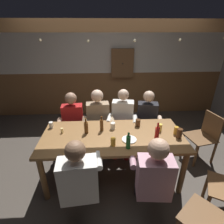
# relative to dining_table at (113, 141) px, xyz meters

# --- Properties ---
(ground_plane) EXTENTS (7.34, 7.34, 0.00)m
(ground_plane) POSITION_rel_dining_table_xyz_m (0.00, 0.00, -0.68)
(ground_plane) COLOR #423A33
(back_wall_upper) EXTENTS (6.12, 0.12, 1.16)m
(back_wall_upper) POSITION_rel_dining_table_xyz_m (0.00, 2.43, 1.06)
(back_wall_upper) COLOR beige
(back_wall_wainscot) EXTENTS (6.12, 0.12, 1.16)m
(back_wall_wainscot) POSITION_rel_dining_table_xyz_m (0.00, 2.43, -0.10)
(back_wall_wainscot) COLOR brown
(back_wall_wainscot) RESTS_ON ground_plane
(ceiling_beam) EXTENTS (5.51, 0.14, 0.16)m
(ceiling_beam) POSITION_rel_dining_table_xyz_m (0.00, 0.34, 1.56)
(ceiling_beam) COLOR brown
(dining_table) EXTENTS (2.09, 0.94, 0.78)m
(dining_table) POSITION_rel_dining_table_xyz_m (0.00, 0.00, 0.00)
(dining_table) COLOR brown
(dining_table) RESTS_ON ground_plane
(person_0) EXTENTS (0.54, 0.51, 1.19)m
(person_0) POSITION_rel_dining_table_xyz_m (-0.70, 0.69, -0.03)
(person_0) COLOR #AD1919
(person_0) RESTS_ON ground_plane
(person_1) EXTENTS (0.57, 0.52, 1.23)m
(person_1) POSITION_rel_dining_table_xyz_m (-0.23, 0.70, -0.00)
(person_1) COLOR #997F60
(person_1) RESTS_ON ground_plane
(person_2) EXTENTS (0.57, 0.58, 1.23)m
(person_2) POSITION_rel_dining_table_xyz_m (0.22, 0.69, -0.01)
(person_2) COLOR silver
(person_2) RESTS_ON ground_plane
(person_3) EXTENTS (0.55, 0.57, 1.19)m
(person_3) POSITION_rel_dining_table_xyz_m (0.69, 0.70, -0.02)
(person_3) COLOR black
(person_3) RESTS_ON ground_plane
(person_4) EXTENTS (0.58, 0.56, 1.22)m
(person_4) POSITION_rel_dining_table_xyz_m (-0.42, -0.69, -0.01)
(person_4) COLOR silver
(person_4) RESTS_ON ground_plane
(person_5) EXTENTS (0.55, 0.56, 1.21)m
(person_5) POSITION_rel_dining_table_xyz_m (0.42, -0.69, -0.01)
(person_5) COLOR #B78493
(person_5) RESTS_ON ground_plane
(chair_empty_near_left) EXTENTS (0.62, 0.62, 0.88)m
(chair_empty_near_left) POSITION_rel_dining_table_xyz_m (0.94, -1.16, -0.21)
(chair_empty_near_left) COLOR brown
(chair_empty_near_left) RESTS_ON ground_plane
(chair_empty_far_end) EXTENTS (0.52, 0.52, 0.88)m
(chair_empty_far_end) POSITION_rel_dining_table_xyz_m (1.66, 0.36, -0.21)
(chair_empty_far_end) COLOR brown
(chair_empty_far_end) RESTS_ON ground_plane
(table_candle) EXTENTS (0.04, 0.04, 0.08)m
(table_candle) POSITION_rel_dining_table_xyz_m (-0.76, 0.11, 0.14)
(table_candle) COLOR #F9E08C
(table_candle) RESTS_ON dining_table
(plate_0) EXTENTS (0.21, 0.21, 0.01)m
(plate_0) POSITION_rel_dining_table_xyz_m (0.23, -0.13, 0.10)
(plate_0) COLOR white
(plate_0) RESTS_ON dining_table
(bottle_0) EXTENTS (0.05, 0.05, 0.25)m
(bottle_0) POSITION_rel_dining_table_xyz_m (-0.16, 0.14, 0.20)
(bottle_0) COLOR #593314
(bottle_0) RESTS_ON dining_table
(bottle_1) EXTENTS (0.06, 0.06, 0.25)m
(bottle_1) POSITION_rel_dining_table_xyz_m (-0.39, 0.09, 0.19)
(bottle_1) COLOR #593314
(bottle_1) RESTS_ON dining_table
(bottle_2) EXTENTS (0.06, 0.06, 0.29)m
(bottle_2) POSITION_rel_dining_table_xyz_m (0.60, -0.18, 0.21)
(bottle_2) COLOR red
(bottle_2) RESTS_ON dining_table
(bottle_3) EXTENTS (0.06, 0.06, 0.24)m
(bottle_3) POSITION_rel_dining_table_xyz_m (0.18, -0.32, 0.19)
(bottle_3) COLOR #195923
(bottle_3) RESTS_ON dining_table
(pint_glass_0) EXTENTS (0.06, 0.06, 0.10)m
(pint_glass_0) POSITION_rel_dining_table_xyz_m (-0.96, 0.27, 0.15)
(pint_glass_0) COLOR white
(pint_glass_0) RESTS_ON dining_table
(pint_glass_1) EXTENTS (0.07, 0.07, 0.11)m
(pint_glass_1) POSITION_rel_dining_table_xyz_m (0.01, 0.19, 0.15)
(pint_glass_1) COLOR white
(pint_glass_1) RESTS_ON dining_table
(pint_glass_2) EXTENTS (0.06, 0.06, 0.12)m
(pint_glass_2) POSITION_rel_dining_table_xyz_m (0.94, -0.02, 0.16)
(pint_glass_2) COLOR gold
(pint_glass_2) RESTS_ON dining_table
(pint_glass_3) EXTENTS (0.08, 0.08, 0.14)m
(pint_glass_3) POSITION_rel_dining_table_xyz_m (0.95, -0.11, 0.17)
(pint_glass_3) COLOR #4C2D19
(pint_glass_3) RESTS_ON dining_table
(pint_glass_4) EXTENTS (0.08, 0.08, 0.12)m
(pint_glass_4) POSITION_rel_dining_table_xyz_m (0.42, 0.25, 0.15)
(pint_glass_4) COLOR #4C2D19
(pint_glass_4) RESTS_ON dining_table
(pint_glass_5) EXTENTS (0.06, 0.06, 0.12)m
(pint_glass_5) POSITION_rel_dining_table_xyz_m (0.72, 0.08, 0.16)
(pint_glass_5) COLOR #E5C64C
(pint_glass_5) RESTS_ON dining_table
(pint_glass_6) EXTENTS (0.07, 0.07, 0.11)m
(pint_glass_6) POSITION_rel_dining_table_xyz_m (-0.01, -0.24, 0.15)
(pint_glass_6) COLOR gold
(pint_glass_6) RESTS_ON dining_table
(wall_dart_cabinet) EXTENTS (0.56, 0.15, 0.70)m
(wall_dart_cabinet) POSITION_rel_dining_table_xyz_m (0.38, 2.30, 0.74)
(wall_dart_cabinet) COLOR brown
(string_lights) EXTENTS (4.32, 0.04, 0.10)m
(string_lights) POSITION_rel_dining_table_xyz_m (-0.00, 0.29, 1.40)
(string_lights) COLOR #F9EAB2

